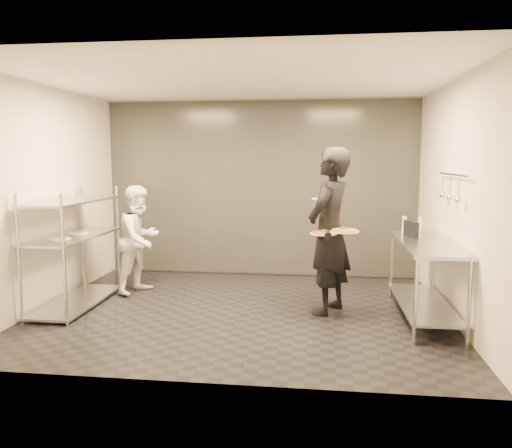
# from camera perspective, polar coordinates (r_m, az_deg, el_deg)

# --- Properties ---
(room_shell) EXTENTS (5.00, 4.00, 2.80)m
(room_shell) POSITION_cam_1_polar(r_m,az_deg,el_deg) (7.17, -0.30, 3.68)
(room_shell) COLOR black
(room_shell) RESTS_ON ground
(pass_rack) EXTENTS (0.60, 1.60, 1.50)m
(pass_rack) POSITION_cam_1_polar(r_m,az_deg,el_deg) (6.76, -20.07, -2.42)
(pass_rack) COLOR #B2B5B9
(pass_rack) RESTS_ON ground
(prep_counter) EXTENTS (0.60, 1.80, 0.92)m
(prep_counter) POSITION_cam_1_polar(r_m,az_deg,el_deg) (6.18, 18.76, -4.63)
(prep_counter) COLOR #B2B5B9
(prep_counter) RESTS_ON ground
(utensil_rail) EXTENTS (0.07, 1.20, 0.31)m
(utensil_rail) POSITION_cam_1_polar(r_m,az_deg,el_deg) (6.11, 21.40, 3.85)
(utensil_rail) COLOR #B2B5B9
(utensil_rail) RESTS_ON room_shell
(waiter) EXTENTS (0.75, 0.87, 2.01)m
(waiter) POSITION_cam_1_polar(r_m,az_deg,el_deg) (6.09, 8.36, -0.82)
(waiter) COLOR black
(waiter) RESTS_ON ground
(chef) EXTENTS (0.79, 0.88, 1.51)m
(chef) POSITION_cam_1_polar(r_m,az_deg,el_deg) (7.18, -13.14, -1.72)
(chef) COLOR white
(chef) RESTS_ON ground
(pizza_plate_near) EXTENTS (0.31, 0.31, 0.05)m
(pizza_plate_near) POSITION_cam_1_polar(r_m,az_deg,el_deg) (5.88, 7.70, -1.01)
(pizza_plate_near) COLOR white
(pizza_plate_near) RESTS_ON waiter
(pizza_plate_far) EXTENTS (0.35, 0.35, 0.05)m
(pizza_plate_far) POSITION_cam_1_polar(r_m,az_deg,el_deg) (5.91, 10.07, -0.76)
(pizza_plate_far) COLOR white
(pizza_plate_far) RESTS_ON waiter
(salad_plate) EXTENTS (0.28, 0.28, 0.07)m
(salad_plate) POSITION_cam_1_polar(r_m,az_deg,el_deg) (6.32, 7.65, 3.04)
(salad_plate) COLOR white
(salad_plate) RESTS_ON waiter
(pos_monitor) EXTENTS (0.14, 0.28, 0.20)m
(pos_monitor) POSITION_cam_1_polar(r_m,az_deg,el_deg) (6.39, 17.29, -0.58)
(pos_monitor) COLOR black
(pos_monitor) RESTS_ON prep_counter
(bottle_green) EXTENTS (0.06, 0.06, 0.21)m
(bottle_green) POSITION_cam_1_polar(r_m,az_deg,el_deg) (6.80, 16.59, -0.02)
(bottle_green) COLOR #99A598
(bottle_green) RESTS_ON prep_counter
(bottle_clear) EXTENTS (0.06, 0.06, 0.20)m
(bottle_clear) POSITION_cam_1_polar(r_m,az_deg,el_deg) (6.90, 18.28, -0.03)
(bottle_clear) COLOR #99A598
(bottle_clear) RESTS_ON prep_counter
(bottle_dark) EXTENTS (0.06, 0.06, 0.19)m
(bottle_dark) POSITION_cam_1_polar(r_m,az_deg,el_deg) (6.90, 18.28, -0.07)
(bottle_dark) COLOR black
(bottle_dark) RESTS_ON prep_counter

